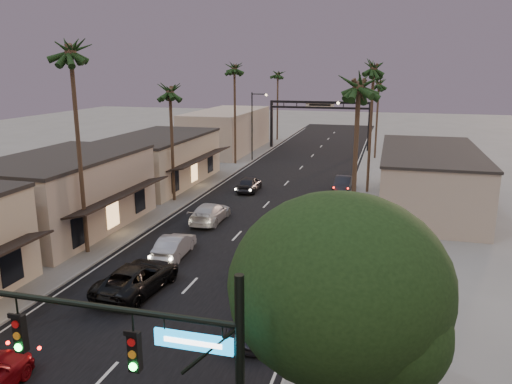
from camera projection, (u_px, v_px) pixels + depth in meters
The scene contains 28 objects.
ground at pixel (274, 197), 48.09m from camera, with size 200.00×200.00×0.00m, color slate.
road at pixel (285, 185), 52.77m from camera, with size 14.00×120.00×0.02m, color black.
sidewalk_left at pixel (221, 168), 61.73m from camera, with size 5.00×92.00×0.12m, color slate.
sidewalk_right at pixel (379, 176), 56.91m from camera, with size 5.00×92.00×0.12m, color slate.
storefront_mid at pixel (64, 195), 37.61m from camera, with size 8.00×14.00×5.50m, color tan.
storefront_far at pixel (159, 161), 52.66m from camera, with size 8.00×16.00×5.00m, color #C2B094.
storefront_dist at pixel (227, 131), 74.08m from camera, with size 8.00×20.00×6.00m, color tan.
building_right at pixel (429, 180), 43.94m from camera, with size 8.00×18.00×5.00m, color tan.
traffic_signal at pixel (162, 374), 11.70m from camera, with size 8.51×0.22×7.80m.
corner_tree at pixel (341, 295), 13.75m from camera, with size 6.20×6.20×8.80m.
arch at pixel (320, 113), 74.85m from camera, with size 15.20×0.40×7.27m.
streetlight_right at pixel (353, 138), 49.73m from camera, with size 2.13×0.30×9.00m.
streetlight_left at pixel (254, 121), 65.42m from camera, with size 2.13×0.30×9.00m.
palm_lb at pixel (70, 46), 30.18m from camera, with size 3.20×3.20×15.20m.
palm_lc at pixel (170, 87), 44.00m from camera, with size 3.20×3.20×12.20m.
palm_ld at pixel (234, 65), 61.32m from camera, with size 3.20×3.20×14.20m.
palm_ra at pixel (359, 79), 28.16m from camera, with size 3.20×3.20×13.20m.
palm_rb at pixel (374, 64), 46.66m from camera, with size 3.20×3.20×14.20m.
palm_rc at pixel (379, 80), 65.86m from camera, with size 3.20×3.20×12.20m.
palm_far at pixel (278, 72), 83.03m from camera, with size 3.20×3.20×13.20m.
oncoming_pickup at pixel (137, 278), 27.53m from camera, with size 2.69×5.84×1.62m, color black.
oncoming_silver at pixel (175, 245), 32.77m from camera, with size 1.55×4.44×1.46m, color gray.
oncoming_white at pixel (210, 213), 40.07m from camera, with size 2.15×5.28×1.53m, color #B6B6B6.
oncoming_dgrey at pixel (249, 184), 50.08m from camera, with size 1.83×4.55×1.55m, color black.
curbside_near at pixel (263, 319), 23.26m from camera, with size 2.30×4.98×1.38m, color black.
curbside_black at pixel (264, 271), 28.75m from camera, with size 1.99×4.89×1.42m, color black.
curbside_grey at pixel (314, 215), 39.65m from camera, with size 1.66×4.11×1.40m, color #4B4C50.
curbside_far at pixel (343, 184), 50.11m from camera, with size 1.57×4.51×1.48m, color black.
Camera 1 is at (10.51, -5.39, 12.06)m, focal length 35.00 mm.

